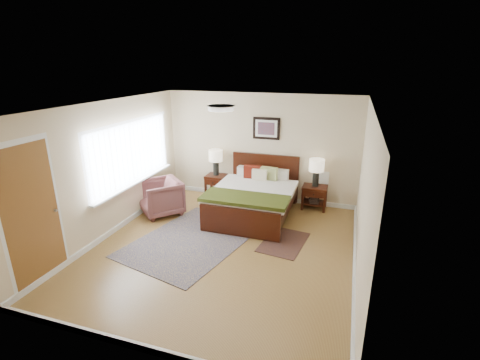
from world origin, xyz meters
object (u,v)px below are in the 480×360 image
at_px(lamp_left, 216,158).
at_px(rug_persian, 192,240).
at_px(bed, 254,193).
at_px(nightstand_left, 216,180).
at_px(armchair, 161,197).
at_px(lamp_right, 316,168).
at_px(nightstand_right, 314,195).

bearing_deg(lamp_left, rug_persian, -80.18).
distance_m(bed, rug_persian, 1.70).
height_order(nightstand_left, armchair, armchair).
distance_m(lamp_left, rug_persian, 2.43).
xyz_separation_m(lamp_left, lamp_right, (2.35, 0.00, -0.03)).
relative_size(nightstand_right, lamp_left, 0.88).
bearing_deg(nightstand_right, armchair, -157.74).
bearing_deg(nightstand_right, rug_persian, -132.14).
relative_size(lamp_right, rug_persian, 0.25).
distance_m(nightstand_left, lamp_left, 0.55).
height_order(nightstand_right, lamp_right, lamp_right).
height_order(nightstand_right, rug_persian, nightstand_right).
height_order(nightstand_left, nightstand_right, nightstand_left).
bearing_deg(bed, nightstand_left, 147.02).
xyz_separation_m(bed, nightstand_right, (1.19, 0.76, -0.18)).
bearing_deg(lamp_right, nightstand_left, -179.51).
bearing_deg(rug_persian, armchair, 155.51).
relative_size(nightstand_right, lamp_right, 0.88).
bearing_deg(lamp_right, lamp_left, 180.00).
height_order(bed, rug_persian, bed).
distance_m(bed, lamp_left, 1.48).
bearing_deg(nightstand_left, lamp_left, 90.00).
distance_m(nightstand_left, lamp_right, 2.41).
height_order(bed, armchair, bed).
height_order(nightstand_left, rug_persian, nightstand_left).
bearing_deg(nightstand_right, nightstand_left, -179.80).
bearing_deg(bed, rug_persian, -118.97).
xyz_separation_m(lamp_left, armchair, (-0.77, -1.29, -0.61)).
relative_size(bed, lamp_left, 3.35).
relative_size(nightstand_left, lamp_right, 0.92).
height_order(bed, nightstand_right, bed).
bearing_deg(lamp_left, armchair, -120.93).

